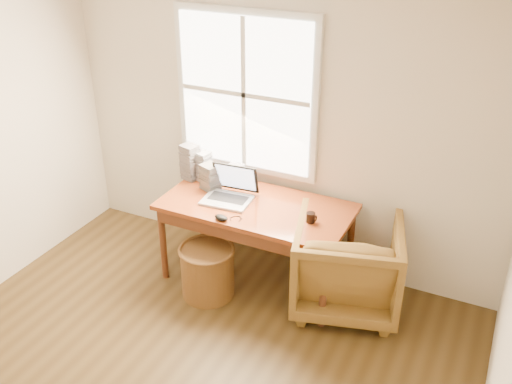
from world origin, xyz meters
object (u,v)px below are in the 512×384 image
desk (256,207)px  cd_stack_a (203,166)px  wicker_stool (208,272)px  laptop (226,186)px  armchair (347,264)px  coffee_mug (311,217)px

desk → cd_stack_a: 0.69m
wicker_stool → laptop: (0.03, 0.31, 0.67)m
armchair → wicker_stool: size_ratio=1.92×
armchair → desk: bearing=-15.3°
laptop → cd_stack_a: size_ratio=1.53×
desk → laptop: laptop is taller
armchair → cd_stack_a: 1.55m
laptop → cd_stack_a: bearing=139.4°
desk → armchair: armchair is taller
laptop → coffee_mug: bearing=-4.9°
coffee_mug → armchair: bearing=16.1°
desk → coffee_mug: bearing=-7.4°
laptop → armchair: bearing=-1.3°
armchair → laptop: size_ratio=2.10×
cd_stack_a → laptop: bearing=-35.9°
wicker_stool → cd_stack_a: cd_stack_a is taller
desk → cd_stack_a: size_ratio=5.97×
desk → wicker_stool: desk is taller
laptop → coffee_mug: laptop is taller
wicker_stool → cd_stack_a: 0.96m
armchair → laptop: bearing=-11.9°
desk → wicker_stool: size_ratio=3.57×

